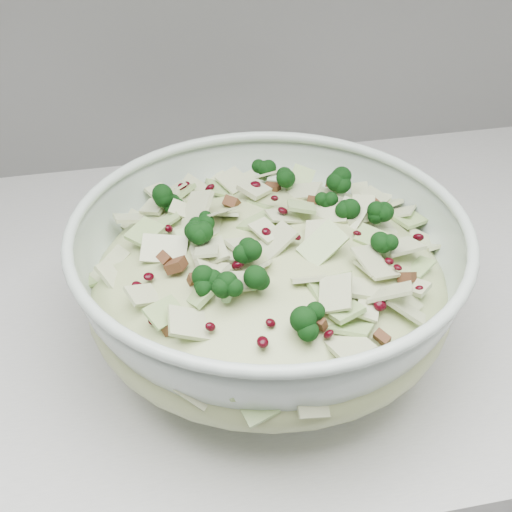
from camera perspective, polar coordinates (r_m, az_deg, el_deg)
The scene contains 2 objects.
mixing_bowl at distance 0.63m, azimuth 1.03°, elevation -2.33°, with size 0.34×0.34×0.14m.
salad at distance 0.61m, azimuth 1.05°, elevation -0.72°, with size 0.37×0.37×0.14m.
Camera 1 is at (0.42, 1.13, 1.37)m, focal length 50.00 mm.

